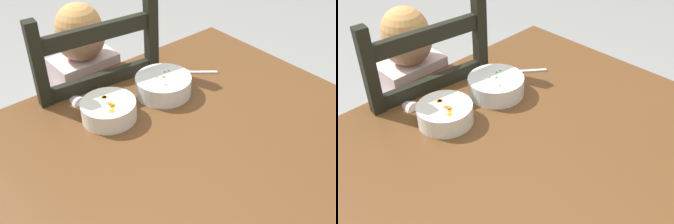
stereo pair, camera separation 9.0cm
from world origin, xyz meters
TOP-DOWN VIEW (x-y plane):
  - dining_table at (0.00, 0.00)m, footprint 1.12×0.90m
  - dining_chair at (-0.02, 0.50)m, footprint 0.47×0.47m
  - child_figure at (-0.01, 0.49)m, footprint 0.32×0.31m
  - bowl_of_peas at (0.09, 0.20)m, footprint 0.18×0.18m
  - bowl_of_carrots at (-0.11, 0.20)m, footprint 0.16×0.16m
  - spoon at (0.24, 0.24)m, footprint 0.12×0.10m

SIDE VIEW (x-z plane):
  - dining_chair at x=-0.02m, z-range -0.03..1.00m
  - dining_table at x=0.00m, z-range 0.26..1.01m
  - child_figure at x=-0.01m, z-range 0.16..1.14m
  - spoon at x=0.24m, z-range 0.75..0.76m
  - bowl_of_carrots at x=-0.11m, z-range 0.76..0.81m
  - bowl_of_peas at x=0.09m, z-range 0.76..0.82m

